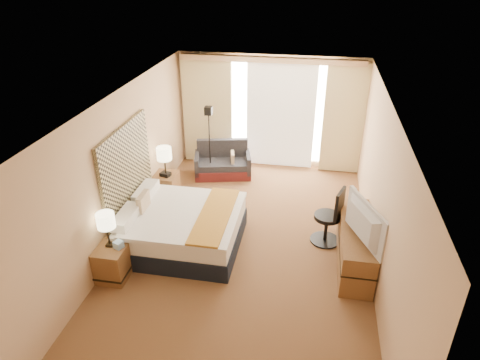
% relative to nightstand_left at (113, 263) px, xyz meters
% --- Properties ---
extents(floor, '(4.20, 7.00, 0.02)m').
position_rel_nightstand_left_xyz_m(floor, '(1.87, 1.05, -0.28)').
color(floor, '#522217').
rests_on(floor, ground).
extents(ceiling, '(4.20, 7.00, 0.02)m').
position_rel_nightstand_left_xyz_m(ceiling, '(1.87, 1.05, 2.33)').
color(ceiling, white).
rests_on(ceiling, wall_back).
extents(wall_back, '(4.20, 0.02, 2.60)m').
position_rel_nightstand_left_xyz_m(wall_back, '(1.87, 4.55, 1.02)').
color(wall_back, tan).
rests_on(wall_back, ground).
extents(wall_left, '(0.02, 7.00, 2.60)m').
position_rel_nightstand_left_xyz_m(wall_left, '(-0.23, 1.05, 1.02)').
color(wall_left, tan).
rests_on(wall_left, ground).
extents(wall_right, '(0.02, 7.00, 2.60)m').
position_rel_nightstand_left_xyz_m(wall_right, '(3.97, 1.05, 1.02)').
color(wall_right, tan).
rests_on(wall_right, ground).
extents(headboard, '(0.06, 1.85, 1.50)m').
position_rel_nightstand_left_xyz_m(headboard, '(-0.19, 1.25, 1.01)').
color(headboard, black).
rests_on(headboard, wall_left).
extents(nightstand_left, '(0.45, 0.52, 0.55)m').
position_rel_nightstand_left_xyz_m(nightstand_left, '(0.00, 0.00, 0.00)').
color(nightstand_left, brown).
rests_on(nightstand_left, floor).
extents(nightstand_right, '(0.45, 0.52, 0.55)m').
position_rel_nightstand_left_xyz_m(nightstand_right, '(0.00, 2.50, 0.00)').
color(nightstand_right, brown).
rests_on(nightstand_right, floor).
extents(media_dresser, '(0.50, 1.80, 0.70)m').
position_rel_nightstand_left_xyz_m(media_dresser, '(3.70, 1.05, 0.07)').
color(media_dresser, brown).
rests_on(media_dresser, floor).
extents(window, '(2.30, 0.02, 2.30)m').
position_rel_nightstand_left_xyz_m(window, '(2.12, 4.52, 1.04)').
color(window, silver).
rests_on(window, wall_back).
extents(curtains, '(4.12, 0.19, 2.56)m').
position_rel_nightstand_left_xyz_m(curtains, '(1.87, 4.44, 1.13)').
color(curtains, beige).
rests_on(curtains, floor).
extents(bed, '(1.93, 1.77, 0.94)m').
position_rel_nightstand_left_xyz_m(bed, '(0.81, 1.02, 0.07)').
color(bed, black).
rests_on(bed, floor).
extents(loveseat, '(1.37, 0.94, 0.78)m').
position_rel_nightstand_left_xyz_m(loveseat, '(0.91, 3.77, -0.02)').
color(loveseat, '#571918').
rests_on(loveseat, floor).
extents(floor_lamp, '(0.21, 0.21, 1.67)m').
position_rel_nightstand_left_xyz_m(floor_lamp, '(0.67, 3.58, 0.91)').
color(floor_lamp, black).
rests_on(floor_lamp, floor).
extents(desk_chair, '(0.52, 0.52, 1.06)m').
position_rel_nightstand_left_xyz_m(desk_chair, '(3.30, 1.54, 0.20)').
color(desk_chair, black).
rests_on(desk_chair, floor).
extents(lamp_left, '(0.27, 0.27, 0.58)m').
position_rel_nightstand_left_xyz_m(lamp_left, '(-0.04, 0.06, 0.72)').
color(lamp_left, black).
rests_on(lamp_left, nightstand_left).
extents(lamp_right, '(0.30, 0.30, 0.63)m').
position_rel_nightstand_left_xyz_m(lamp_right, '(0.04, 2.44, 0.76)').
color(lamp_right, black).
rests_on(lamp_right, nightstand_right).
extents(tissue_box, '(0.16, 0.16, 0.11)m').
position_rel_nightstand_left_xyz_m(tissue_box, '(0.12, 0.03, 0.33)').
color(tissue_box, '#8FB8DD').
rests_on(tissue_box, nightstand_left).
extents(telephone, '(0.23, 0.20, 0.08)m').
position_rel_nightstand_left_xyz_m(telephone, '(0.03, 2.44, 0.31)').
color(telephone, black).
rests_on(telephone, nightstand_right).
extents(television, '(0.57, 1.09, 0.64)m').
position_rel_nightstand_left_xyz_m(television, '(3.65, 0.64, 0.75)').
color(television, black).
rests_on(television, media_dresser).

